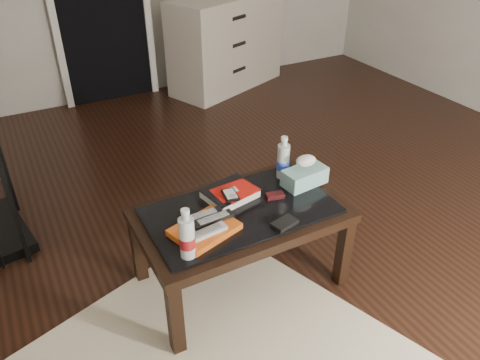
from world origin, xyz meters
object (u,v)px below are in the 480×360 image
object	(u,v)px
coffee_table	(241,220)
water_bottle_left	(187,233)
textbook	(230,193)
dresser	(226,43)
water_bottle_right	(283,157)
tissue_box	(305,177)

from	to	relation	value
coffee_table	water_bottle_left	distance (m)	0.44
textbook	dresser	bearing A→B (deg)	52.37
textbook	water_bottle_right	distance (m)	0.35
dresser	tissue_box	distance (m)	2.68
coffee_table	water_bottle_left	xyz separation A→B (m)	(-0.35, -0.19, 0.18)
tissue_box	coffee_table	bearing A→B (deg)	-179.61
dresser	textbook	distance (m)	2.76
dresser	water_bottle_right	size ratio (longest dim) A/B	5.46
water_bottle_right	tissue_box	distance (m)	0.15
textbook	water_bottle_right	world-z (taller)	water_bottle_right
coffee_table	dresser	distance (m)	2.87
dresser	water_bottle_left	world-z (taller)	dresser
tissue_box	dresser	bearing A→B (deg)	66.36
textbook	tissue_box	xyz separation A→B (m)	(0.40, -0.08, 0.02)
coffee_table	textbook	distance (m)	0.15
coffee_table	water_bottle_right	size ratio (longest dim) A/B	4.20
coffee_table	water_bottle_right	xyz separation A→B (m)	(0.34, 0.16, 0.18)
textbook	water_bottle_left	size ratio (longest dim) A/B	1.05
water_bottle_left	water_bottle_right	xyz separation A→B (m)	(0.69, 0.34, 0.00)
dresser	tissue_box	bearing A→B (deg)	-129.84
coffee_table	tissue_box	distance (m)	0.42
dresser	water_bottle_right	world-z (taller)	dresser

